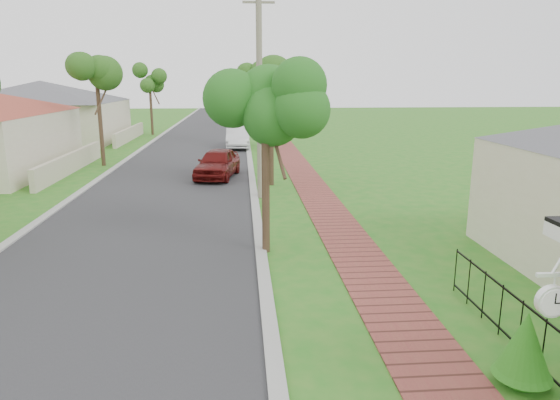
{
  "coord_description": "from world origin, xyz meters",
  "views": [
    {
      "loc": [
        0.17,
        -6.14,
        4.64
      ],
      "look_at": [
        1.18,
        6.85,
        1.5
      ],
      "focal_mm": 32.0,
      "sensor_mm": 36.0,
      "label": 1
    }
  ],
  "objects_px": {
    "utility_pole": "(260,98)",
    "station_clock": "(553,299)",
    "parked_car_red": "(218,163)",
    "near_tree": "(265,116)",
    "parked_car_white": "(238,137)"
  },
  "relations": [
    {
      "from": "utility_pole",
      "to": "station_clock",
      "type": "xyz_separation_m",
      "value": [
        3.16,
        -14.12,
        -2.03
      ]
    },
    {
      "from": "parked_car_red",
      "to": "utility_pole",
      "type": "height_order",
      "value": "utility_pole"
    },
    {
      "from": "parked_car_red",
      "to": "near_tree",
      "type": "height_order",
      "value": "near_tree"
    },
    {
      "from": "parked_car_red",
      "to": "station_clock",
      "type": "distance_m",
      "value": 19.24
    },
    {
      "from": "parked_car_white",
      "to": "utility_pole",
      "type": "bearing_deg",
      "value": -86.44
    },
    {
      "from": "parked_car_white",
      "to": "utility_pole",
      "type": "height_order",
      "value": "utility_pole"
    },
    {
      "from": "parked_car_red",
      "to": "near_tree",
      "type": "xyz_separation_m",
      "value": [
        1.8,
        -10.92,
        3.04
      ]
    },
    {
      "from": "utility_pole",
      "to": "parked_car_white",
      "type": "bearing_deg",
      "value": 93.61
    },
    {
      "from": "parked_car_red",
      "to": "parked_car_white",
      "type": "relative_size",
      "value": 0.92
    },
    {
      "from": "parked_car_white",
      "to": "station_clock",
      "type": "distance_m",
      "value": 29.81
    },
    {
      "from": "station_clock",
      "to": "near_tree",
      "type": "bearing_deg",
      "value": 113.2
    },
    {
      "from": "parked_car_white",
      "to": "utility_pole",
      "type": "relative_size",
      "value": 0.57
    },
    {
      "from": "station_clock",
      "to": "utility_pole",
      "type": "bearing_deg",
      "value": 102.61
    },
    {
      "from": "parked_car_red",
      "to": "parked_car_white",
      "type": "distance_m",
      "value": 11.01
    },
    {
      "from": "parked_car_white",
      "to": "near_tree",
      "type": "bearing_deg",
      "value": -87.77
    }
  ]
}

